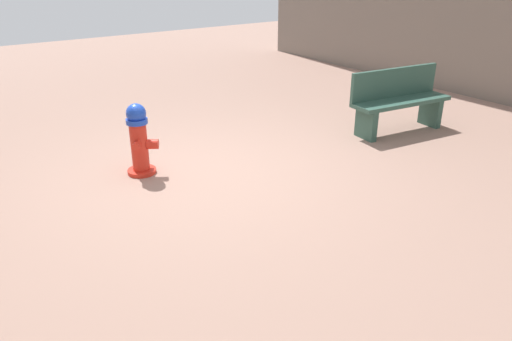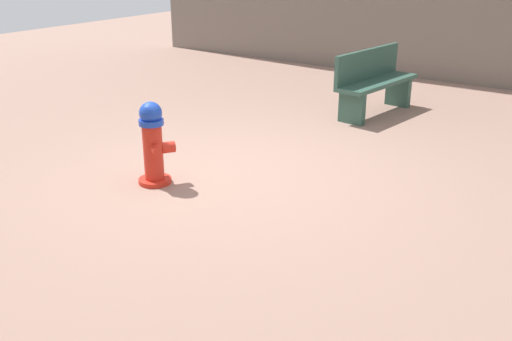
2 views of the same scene
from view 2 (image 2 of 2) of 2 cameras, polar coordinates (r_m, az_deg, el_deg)
ground_plane at (r=6.56m, az=-2.58°, el=-0.50°), size 23.40×23.40×0.00m
fire_hydrant at (r=6.31m, az=-9.90°, el=2.62°), size 0.41×0.41×0.90m
bench_near at (r=9.02m, az=11.29°, el=8.47°), size 1.67×0.64×0.95m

